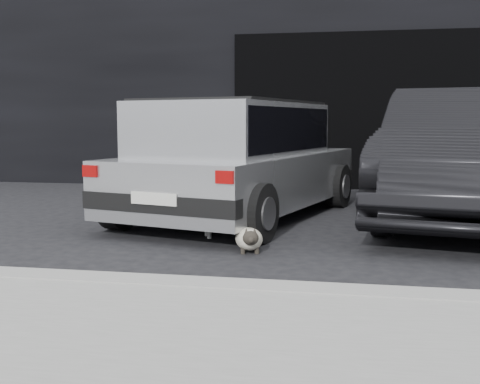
% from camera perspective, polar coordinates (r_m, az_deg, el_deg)
% --- Properties ---
extents(ground, '(80.00, 80.00, 0.00)m').
position_cam_1_polar(ground, '(6.44, 1.46, -3.48)').
color(ground, black).
rests_on(ground, ground).
extents(building_facade, '(34.00, 4.00, 5.00)m').
position_cam_1_polar(building_facade, '(12.34, 10.81, 12.95)').
color(building_facade, black).
rests_on(building_facade, ground).
extents(garage_opening, '(4.00, 0.10, 2.60)m').
position_cam_1_polar(garage_opening, '(10.25, 10.68, 7.51)').
color(garage_opening, black).
rests_on(garage_opening, ground).
extents(curb, '(18.00, 0.25, 0.12)m').
position_cam_1_polar(curb, '(3.82, 10.21, -9.87)').
color(curb, gray).
rests_on(curb, ground).
extents(sidewalk, '(18.00, 2.20, 0.11)m').
position_cam_1_polar(sidewalk, '(2.69, 9.97, -17.25)').
color(sidewalk, gray).
rests_on(sidewalk, ground).
extents(silver_hatchback, '(2.59, 4.03, 1.38)m').
position_cam_1_polar(silver_hatchback, '(7.06, -0.18, 3.56)').
color(silver_hatchback, '#B6B8BB').
rests_on(silver_hatchback, ground).
extents(second_car, '(2.45, 4.86, 1.53)m').
position_cam_1_polar(second_car, '(7.36, 20.49, 3.37)').
color(second_car, black).
rests_on(second_car, ground).
extents(cat_siamese, '(0.34, 0.70, 0.25)m').
position_cam_1_polar(cat_siamese, '(5.31, 0.88, -4.46)').
color(cat_siamese, beige).
rests_on(cat_siamese, ground).
extents(cat_white, '(0.69, 0.46, 0.36)m').
position_cam_1_polar(cat_white, '(5.99, -1.30, -2.59)').
color(cat_white, white).
rests_on(cat_white, ground).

